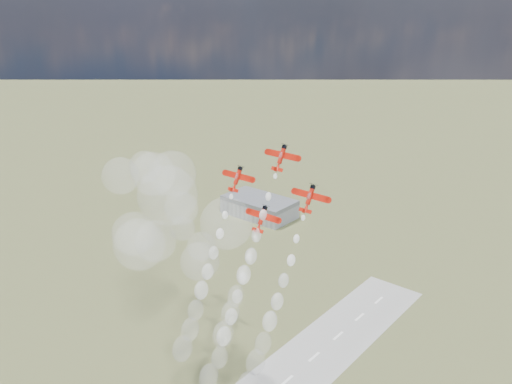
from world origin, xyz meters
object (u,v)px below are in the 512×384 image
at_px(plane_lead, 281,157).
at_px(plane_right, 309,198).
at_px(hangar, 259,207).
at_px(plane_left, 237,178).
at_px(plane_slot, 262,218).

relative_size(plane_lead, plane_right, 1.00).
bearing_deg(hangar, plane_lead, -49.18).
relative_size(plane_left, plane_right, 1.00).
bearing_deg(hangar, plane_slot, -50.79).
bearing_deg(plane_lead, hangar, 130.82).
distance_m(plane_left, plane_slot, 16.51).
bearing_deg(plane_left, plane_slot, -18.53).
relative_size(plane_left, plane_slot, 1.00).
bearing_deg(plane_lead, plane_slot, -90.00).
distance_m(hangar, plane_left, 217.41).
xyz_separation_m(hangar, plane_slot, (133.14, -163.20, 79.93)).
distance_m(hangar, plane_right, 233.39).
distance_m(plane_lead, plane_left, 16.51).
relative_size(plane_lead, plane_slot, 1.00).
bearing_deg(plane_right, hangar, 132.75).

